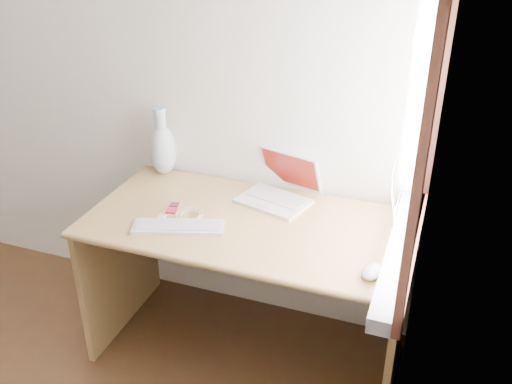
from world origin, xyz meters
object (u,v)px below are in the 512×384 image
(external_keyboard, at_px, (178,227))
(vase, at_px, (162,148))
(desk, at_px, (254,252))
(laptop, at_px, (276,189))

(external_keyboard, distance_m, vase, 0.57)
(desk, xyz_separation_m, external_keyboard, (-0.26, -0.25, 0.22))
(laptop, bearing_deg, desk, -93.44)
(vase, bearing_deg, external_keyboard, -56.18)
(desk, height_order, vase, vase)
(laptop, bearing_deg, vase, -170.28)
(external_keyboard, bearing_deg, vase, 105.78)
(external_keyboard, bearing_deg, laptop, 34.01)
(laptop, relative_size, vase, 1.02)
(external_keyboard, height_order, vase, vase)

